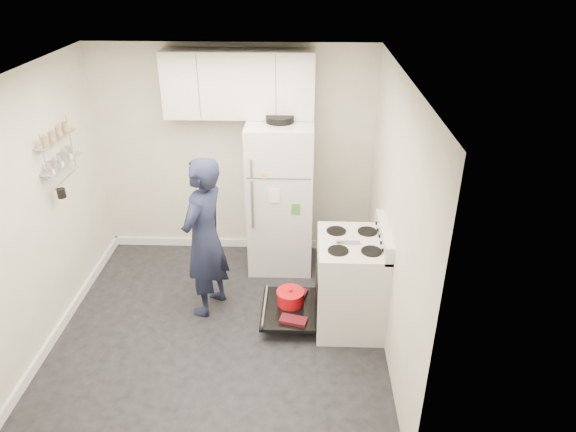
{
  "coord_description": "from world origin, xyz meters",
  "views": [
    {
      "loc": [
        0.81,
        -3.99,
        3.4
      ],
      "look_at": [
        0.65,
        0.44,
        1.05
      ],
      "focal_mm": 32.0,
      "sensor_mm": 36.0,
      "label": 1
    }
  ],
  "objects_px": {
    "electric_range": "(349,284)",
    "refrigerator": "(280,196)",
    "open_oven_door": "(290,304)",
    "person": "(204,238)"
  },
  "relations": [
    {
      "from": "open_oven_door",
      "to": "refrigerator",
      "type": "relative_size",
      "value": 0.39
    },
    {
      "from": "open_oven_door",
      "to": "person",
      "type": "bearing_deg",
      "value": 169.32
    },
    {
      "from": "electric_range",
      "to": "open_oven_door",
      "type": "distance_m",
      "value": 0.65
    },
    {
      "from": "electric_range",
      "to": "open_oven_door",
      "type": "bearing_deg",
      "value": 177.14
    },
    {
      "from": "open_oven_door",
      "to": "person",
      "type": "relative_size",
      "value": 0.41
    },
    {
      "from": "refrigerator",
      "to": "open_oven_door",
      "type": "bearing_deg",
      "value": -82.51
    },
    {
      "from": "electric_range",
      "to": "person",
      "type": "distance_m",
      "value": 1.49
    },
    {
      "from": "refrigerator",
      "to": "electric_range",
      "type": "bearing_deg",
      "value": -56.65
    },
    {
      "from": "refrigerator",
      "to": "person",
      "type": "height_order",
      "value": "refrigerator"
    },
    {
      "from": "electric_range",
      "to": "refrigerator",
      "type": "xyz_separation_m",
      "value": [
        -0.72,
        1.1,
        0.41
      ]
    }
  ]
}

